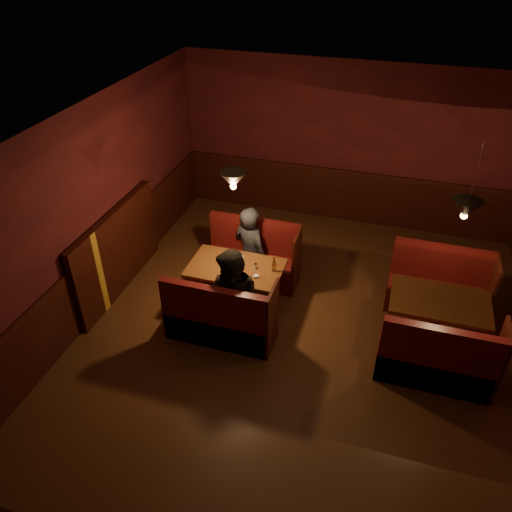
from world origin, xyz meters
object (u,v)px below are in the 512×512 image
(second_table, at_px, (438,311))
(diner_a, at_px, (250,235))
(main_bench_near, at_px, (220,322))
(second_bench_near, at_px, (436,364))
(second_bench_far, at_px, (437,290))
(diner_b, at_px, (233,286))
(main_table, at_px, (237,276))
(main_bench_far, at_px, (254,260))

(second_table, xyz_separation_m, diner_a, (-2.77, 0.62, 0.29))
(main_bench_near, height_order, second_bench_near, main_bench_near)
(second_table, relative_size, second_bench_far, 0.90)
(second_table, distance_m, second_bench_far, 0.78)
(second_bench_far, xyz_separation_m, diner_b, (-2.62, -1.41, 0.53))
(main_table, height_order, main_bench_near, main_bench_near)
(main_bench_far, distance_m, main_bench_near, 1.50)
(second_table, bearing_deg, second_bench_far, 87.80)
(main_table, xyz_separation_m, main_bench_near, (0.02, -0.75, -0.23))
(second_bench_far, bearing_deg, second_bench_near, -90.00)
(main_table, relative_size, diner_b, 0.78)
(main_table, height_order, main_bench_far, main_bench_far)
(main_bench_near, distance_m, diner_b, 0.57)
(main_bench_far, bearing_deg, main_bench_near, -90.00)
(second_table, relative_size, diner_b, 0.74)
(second_table, height_order, diner_a, diner_a)
(main_bench_near, distance_m, second_bench_far, 3.18)
(main_bench_far, distance_m, second_bench_far, 2.76)
(main_bench_far, relative_size, main_bench_near, 1.00)
(second_table, relative_size, second_bench_near, 0.90)
(main_table, bearing_deg, second_table, 1.54)
(main_bench_near, xyz_separation_m, second_table, (2.73, 0.82, 0.21))
(main_table, relative_size, second_bench_far, 0.95)
(diner_b, bearing_deg, main_table, 122.23)
(second_bench_near, xyz_separation_m, diner_b, (-2.62, 0.09, 0.53))
(main_bench_near, height_order, diner_a, diner_a)
(main_bench_near, bearing_deg, main_bench_far, 90.00)
(diner_a, bearing_deg, second_bench_near, 177.52)
(diner_a, bearing_deg, main_bench_near, 114.96)
(diner_a, bearing_deg, second_table, -169.03)
(main_table, distance_m, main_bench_far, 0.78)
(main_table, relative_size, main_bench_far, 0.91)
(second_bench_near, distance_m, diner_a, 3.15)
(main_bench_far, distance_m, diner_a, 0.50)
(main_bench_near, height_order, second_table, main_bench_near)
(main_table, relative_size, second_bench_near, 0.95)
(diner_a, bearing_deg, main_bench_far, -98.85)
(second_bench_far, bearing_deg, second_table, -92.20)
(main_bench_far, xyz_separation_m, diner_b, (0.14, -1.33, 0.53))
(main_table, height_order, second_table, main_table)
(main_table, distance_m, second_bench_far, 2.90)
(diner_b, bearing_deg, diner_a, 115.05)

